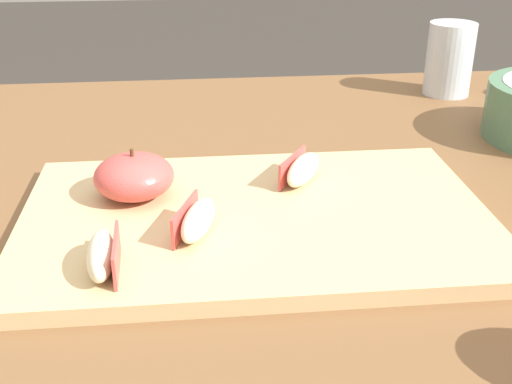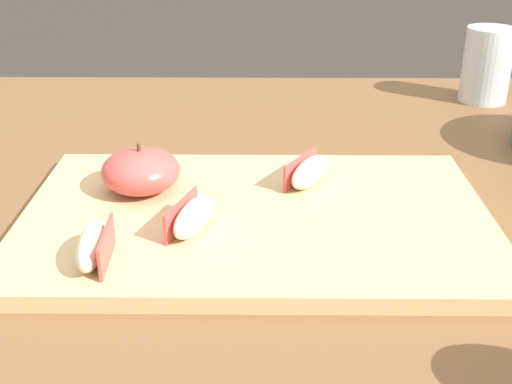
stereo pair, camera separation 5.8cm
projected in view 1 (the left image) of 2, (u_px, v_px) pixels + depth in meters
The scene contains 7 objects.
dining_table at pixel (283, 276), 0.69m from camera, with size 1.48×0.88×0.76m.
cutting_board at pixel (256, 219), 0.59m from camera, with size 0.43×0.27×0.02m.
apple_half_skin_up at pixel (134, 176), 0.61m from camera, with size 0.08×0.08×0.05m.
apple_wedge_front at pixel (197, 220), 0.54m from camera, with size 0.04×0.07×0.03m.
apple_wedge_right at pixel (102, 255), 0.49m from camera, with size 0.03×0.07×0.03m.
apple_wedge_near_knife at pixel (302, 169), 0.64m from camera, with size 0.05×0.07×0.03m.
drinking_glass_water at pixel (449, 59), 0.94m from camera, with size 0.07×0.07×0.10m.
Camera 1 is at (-0.09, -0.57, 1.05)m, focal length 44.93 mm.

